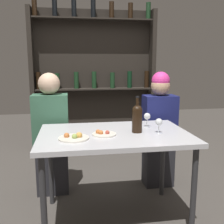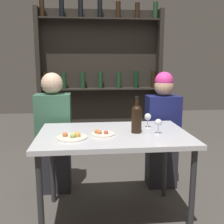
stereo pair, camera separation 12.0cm
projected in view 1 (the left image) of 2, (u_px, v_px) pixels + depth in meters
name	position (u px, v px, depth m)	size (l,w,h in m)	color
ground_plane	(114.00, 218.00, 2.27)	(10.00, 10.00, 0.00)	#47423D
dining_table	(114.00, 141.00, 2.14)	(1.21, 0.80, 0.77)	silver
wine_rack_wall	(94.00, 77.00, 3.86)	(1.80, 0.21, 2.19)	#28231E
wine_bottle	(137.00, 117.00, 2.12)	(0.08, 0.08, 0.30)	black
wine_glass_0	(159.00, 123.00, 2.10)	(0.06, 0.06, 0.12)	silver
wine_glass_1	(147.00, 117.00, 2.30)	(0.06, 0.06, 0.13)	silver
food_plate_0	(104.00, 134.00, 2.06)	(0.19, 0.19, 0.04)	silver
food_plate_1	(74.00, 137.00, 1.96)	(0.23, 0.23, 0.05)	silver
seated_person_left	(51.00, 137.00, 2.64)	(0.35, 0.22, 1.23)	#26262B
seated_person_right	(159.00, 131.00, 2.81)	(0.34, 0.22, 1.24)	#26262B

